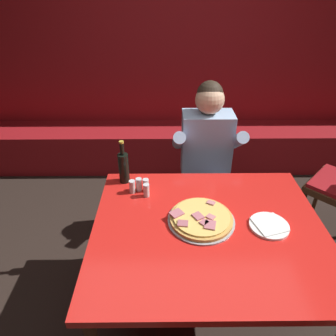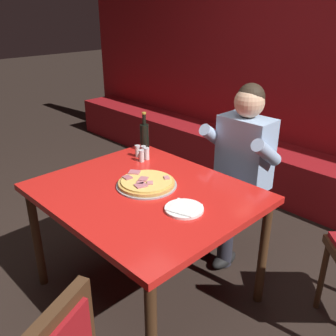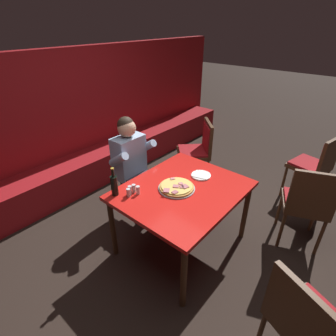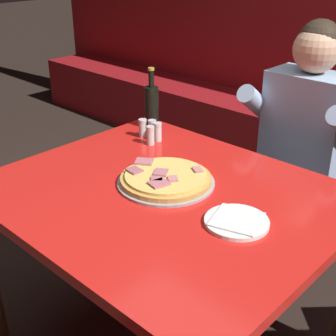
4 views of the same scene
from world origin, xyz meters
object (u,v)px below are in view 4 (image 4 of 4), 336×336
pizza (166,179)px  plate_white_paper (236,222)px  shaker_parmesan (158,133)px  shaker_oregano (150,136)px  shaker_red_pepper_flakes (152,130)px  diner_seated_blue_shirt (295,147)px  main_dining_table (164,209)px  shaker_black_pepper (143,129)px  beer_bottle (152,105)px

pizza → plate_white_paper: 0.36m
shaker_parmesan → plate_white_paper: bearing=-26.1°
shaker_oregano → shaker_red_pepper_flakes: bearing=129.1°
shaker_red_pepper_flakes → shaker_oregano: same height
pizza → shaker_red_pepper_flakes: bearing=141.3°
shaker_parmesan → diner_seated_blue_shirt: bearing=47.1°
main_dining_table → shaker_black_pepper: (-0.43, 0.31, 0.11)m
beer_bottle → shaker_red_pepper_flakes: 0.16m
diner_seated_blue_shirt → pizza: bearing=-99.5°
shaker_black_pepper → shaker_oregano: bearing=-23.3°
main_dining_table → shaker_red_pepper_flakes: 0.53m
plate_white_paper → shaker_oregano: (-0.67, 0.28, 0.03)m
shaker_red_pepper_flakes → diner_seated_blue_shirt: 0.68m
plate_white_paper → shaker_red_pepper_flakes: 0.79m
pizza → shaker_parmesan: bearing=138.4°
pizza → shaker_red_pepper_flakes: size_ratio=4.26×
beer_bottle → shaker_parmesan: size_ratio=3.40×
main_dining_table → shaker_black_pepper: size_ratio=14.42×
plate_white_paper → shaker_parmesan: bearing=153.9°
pizza → shaker_parmesan: shaker_parmesan is taller
shaker_parmesan → diner_seated_blue_shirt: 0.65m
shaker_parmesan → shaker_oregano: 0.05m
pizza → plate_white_paper: size_ratio=1.74×
pizza → shaker_parmesan: size_ratio=4.26×
shaker_black_pepper → diner_seated_blue_shirt: bearing=43.0°
shaker_black_pepper → diner_seated_blue_shirt: diner_seated_blue_shirt is taller
shaker_oregano → diner_seated_blue_shirt: bearing=50.4°
shaker_parmesan → pizza: bearing=-41.6°
main_dining_table → beer_bottle: (-0.50, 0.43, 0.19)m
beer_bottle → shaker_parmesan: (0.14, -0.11, -0.07)m
main_dining_table → plate_white_paper: size_ratio=5.91×
shaker_red_pepper_flakes → shaker_oregano: bearing=-50.9°
plate_white_paper → diner_seated_blue_shirt: size_ratio=0.16×
plate_white_paper → beer_bottle: 0.93m
shaker_black_pepper → shaker_parmesan: bearing=9.7°
main_dining_table → diner_seated_blue_shirt: size_ratio=0.97×
shaker_red_pepper_flakes → diner_seated_blue_shirt: diner_seated_blue_shirt is taller
beer_bottle → shaker_parmesan: 0.19m
beer_bottle → diner_seated_blue_shirt: bearing=32.0°
plate_white_paper → diner_seated_blue_shirt: 0.84m
main_dining_table → shaker_oregano: shaker_oregano is taller
plate_white_paper → shaker_black_pepper: shaker_black_pepper is taller
shaker_parmesan → shaker_oregano: (0.01, -0.05, 0.00)m
shaker_oregano → shaker_parmesan: bearing=96.4°
pizza → beer_bottle: bearing=139.9°
main_dining_table → shaker_oregano: 0.45m
pizza → shaker_oregano: size_ratio=4.26×
main_dining_table → shaker_parmesan: size_ratio=14.42×
main_dining_table → shaker_red_pepper_flakes: shaker_red_pepper_flakes is taller
beer_bottle → shaker_black_pepper: bearing=-63.1°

